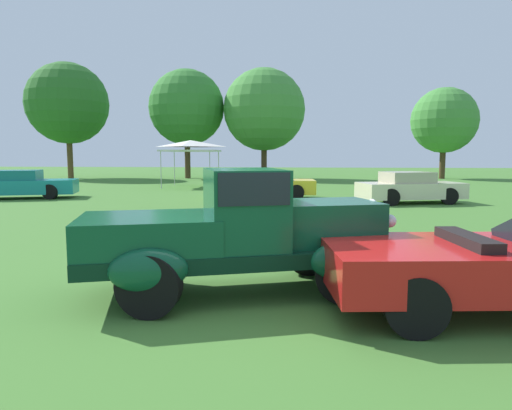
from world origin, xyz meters
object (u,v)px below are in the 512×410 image
at_px(feature_pickup_truck, 239,231).
at_px(neighbor_convertible, 509,264).
at_px(show_car_teal, 18,185).
at_px(show_car_cream, 410,188).
at_px(show_car_yellow, 267,184).
at_px(canopy_tent_left_field, 191,145).

height_order(feature_pickup_truck, neighbor_convertible, feature_pickup_truck).
xyz_separation_m(show_car_teal, show_car_cream, (16.35, -0.37, -0.00)).
bearing_deg(feature_pickup_truck, show_car_yellow, 92.41).
distance_m(neighbor_convertible, canopy_tent_left_field, 22.27).
height_order(show_car_teal, canopy_tent_left_field, canopy_tent_left_field).
xyz_separation_m(neighbor_convertible, show_car_teal, (-14.55, 12.82, 0.02)).
distance_m(feature_pickup_truck, show_car_yellow, 13.52).
distance_m(show_car_teal, show_car_yellow, 10.71).
height_order(feature_pickup_truck, show_car_cream, feature_pickup_truck).
bearing_deg(neighbor_convertible, canopy_tent_left_field, 113.29).
bearing_deg(show_car_cream, feature_pickup_truck, -113.10).
bearing_deg(feature_pickup_truck, canopy_tent_left_field, 105.26).
height_order(show_car_teal, show_car_yellow, same).
xyz_separation_m(feature_pickup_truck, canopy_tent_left_field, (-5.44, 19.96, 1.56)).
relative_size(feature_pickup_truck, canopy_tent_left_field, 1.41).
height_order(feature_pickup_truck, show_car_teal, feature_pickup_truck).
height_order(feature_pickup_truck, show_car_yellow, feature_pickup_truck).
bearing_deg(show_car_teal, show_car_cream, -1.29).
distance_m(feature_pickup_truck, show_car_teal, 16.72).
relative_size(neighbor_convertible, show_car_cream, 1.05).
distance_m(feature_pickup_truck, neighbor_convertible, 3.37).
xyz_separation_m(feature_pickup_truck, show_car_yellow, (-0.57, 13.51, -0.26)).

